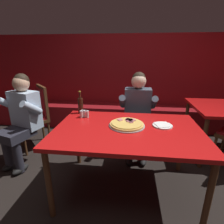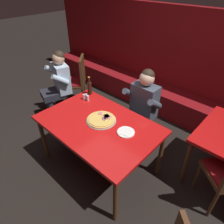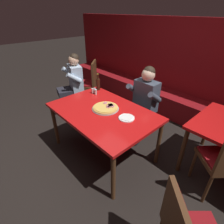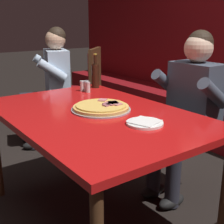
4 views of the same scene
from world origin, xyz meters
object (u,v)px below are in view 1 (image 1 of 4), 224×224
at_px(beer_bottle, 81,105).
at_px(shaker_parmesan, 87,114).
at_px(pizza, 127,124).
at_px(dining_chair_near_right, 37,113).
at_px(shaker_red_pepper_flakes, 84,114).
at_px(diner_seated_blue_shirt, 137,112).
at_px(plate_white_paper, 163,125).
at_px(shaker_black_pepper, 81,115).
at_px(diner_standing_companion, 21,117).
at_px(shaker_oregano, 83,114).
at_px(main_dining_table, 127,134).

height_order(beer_bottle, shaker_parmesan, beer_bottle).
xyz_separation_m(pizza, dining_chair_near_right, (-1.50, 0.79, -0.20)).
xyz_separation_m(shaker_red_pepper_flakes, diner_seated_blue_shirt, (0.66, 0.47, -0.11)).
relative_size(plate_white_paper, shaker_black_pepper, 2.44).
relative_size(pizza, diner_standing_companion, 0.30).
xyz_separation_m(plate_white_paper, shaker_parmesan, (-0.87, 0.17, 0.03)).
bearing_deg(diner_standing_companion, dining_chair_near_right, 97.00).
bearing_deg(beer_bottle, plate_white_paper, -17.97).
xyz_separation_m(shaker_oregano, shaker_black_pepper, (-0.01, -0.03, 0.00)).
bearing_deg(diner_standing_companion, shaker_oregano, -5.30).
xyz_separation_m(pizza, diner_seated_blue_shirt, (0.13, 0.68, -0.09)).
distance_m(pizza, diner_standing_companion, 1.47).
bearing_deg(plate_white_paper, shaker_parmesan, 169.06).
bearing_deg(diner_seated_blue_shirt, diner_standing_companion, -166.52).
distance_m(shaker_red_pepper_flakes, diner_seated_blue_shirt, 0.82).
bearing_deg(diner_seated_blue_shirt, beer_bottle, -156.42).
bearing_deg(plate_white_paper, main_dining_table, -165.06).
bearing_deg(pizza, beer_bottle, 149.79).
xyz_separation_m(diner_seated_blue_shirt, diner_standing_companion, (-1.57, -0.38, 0.00)).
xyz_separation_m(shaker_red_pepper_flakes, shaker_parmesan, (0.04, -0.01, 0.00)).
distance_m(diner_seated_blue_shirt, diner_standing_companion, 1.61).
relative_size(beer_bottle, shaker_parmesan, 3.40).
distance_m(plate_white_paper, beer_bottle, 1.05).
distance_m(shaker_parmesan, diner_seated_blue_shirt, 0.79).
relative_size(main_dining_table, pizza, 3.93).
xyz_separation_m(plate_white_paper, shaker_oregano, (-0.93, 0.19, 0.03)).
relative_size(shaker_black_pepper, diner_standing_companion, 0.07).
xyz_separation_m(plate_white_paper, dining_chair_near_right, (-1.88, 0.76, -0.19)).
height_order(plate_white_paper, diner_standing_companion, diner_standing_companion).
bearing_deg(shaker_oregano, plate_white_paper, -11.49).
distance_m(main_dining_table, shaker_oregano, 0.64).
xyz_separation_m(plate_white_paper, shaker_red_pepper_flakes, (-0.91, 0.18, 0.03)).
relative_size(plate_white_paper, dining_chair_near_right, 0.20).
relative_size(shaker_parmesan, diner_seated_blue_shirt, 0.07).
xyz_separation_m(shaker_red_pepper_flakes, diner_standing_companion, (-0.90, 0.09, -0.11)).
bearing_deg(dining_chair_near_right, shaker_oregano, -31.02).
xyz_separation_m(pizza, diner_standing_companion, (-1.44, 0.31, -0.09)).
xyz_separation_m(plate_white_paper, beer_bottle, (-0.99, 0.32, 0.10)).
xyz_separation_m(shaker_oregano, shaker_red_pepper_flakes, (0.02, -0.01, 0.00)).
distance_m(pizza, shaker_oregano, 0.59).
bearing_deg(shaker_parmesan, main_dining_table, -28.19).
height_order(beer_bottle, diner_standing_companion, diner_standing_companion).
bearing_deg(diner_seated_blue_shirt, plate_white_paper, -68.92).
distance_m(shaker_black_pepper, diner_standing_companion, 0.89).
xyz_separation_m(shaker_oregano, diner_seated_blue_shirt, (0.68, 0.46, -0.11)).
bearing_deg(shaker_parmesan, shaker_oregano, 160.99).
bearing_deg(shaker_black_pepper, pizza, -18.82).
xyz_separation_m(shaker_parmesan, dining_chair_near_right, (-1.01, 0.59, -0.22)).
distance_m(plate_white_paper, shaker_black_pepper, 0.95).
relative_size(shaker_red_pepper_flakes, dining_chair_near_right, 0.08).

